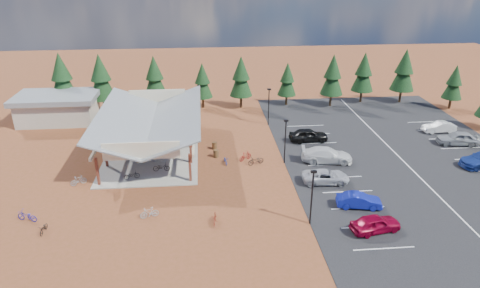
% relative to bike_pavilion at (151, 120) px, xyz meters
% --- Properties ---
extents(ground, '(140.00, 140.00, 0.00)m').
position_rel_bike_pavilion_xyz_m(ground, '(10.00, -7.00, -3.82)').
color(ground, brown).
rests_on(ground, ground).
extents(asphalt_lot, '(27.00, 44.00, 0.04)m').
position_rel_bike_pavilion_xyz_m(asphalt_lot, '(28.50, -4.00, -3.80)').
color(asphalt_lot, black).
rests_on(asphalt_lot, ground).
extents(concrete_pad, '(10.60, 18.60, 0.10)m').
position_rel_bike_pavilion_xyz_m(concrete_pad, '(0.00, 0.00, -3.77)').
color(concrete_pad, gray).
rests_on(concrete_pad, ground).
extents(bike_pavilion, '(11.65, 19.40, 4.97)m').
position_rel_bike_pavilion_xyz_m(bike_pavilion, '(0.00, 0.00, 0.00)').
color(bike_pavilion, '#572419').
rests_on(bike_pavilion, concrete_pad).
extents(outbuilding, '(11.00, 7.00, 3.90)m').
position_rel_bike_pavilion_xyz_m(outbuilding, '(-14.00, 11.00, -1.80)').
color(outbuilding, '#ADA593').
rests_on(outbuilding, ground).
extents(lamp_post_0, '(0.50, 0.25, 5.14)m').
position_rel_bike_pavilion_xyz_m(lamp_post_0, '(15.00, -17.00, -0.85)').
color(lamp_post_0, black).
rests_on(lamp_post_0, ground).
extents(lamp_post_1, '(0.50, 0.25, 5.14)m').
position_rel_bike_pavilion_xyz_m(lamp_post_1, '(15.00, -5.00, -0.85)').
color(lamp_post_1, black).
rests_on(lamp_post_1, ground).
extents(lamp_post_2, '(0.50, 0.25, 5.14)m').
position_rel_bike_pavilion_xyz_m(lamp_post_2, '(15.00, 7.00, -0.85)').
color(lamp_post_2, black).
rests_on(lamp_post_2, ground).
extents(trash_bin_0, '(0.60, 0.60, 0.90)m').
position_rel_bike_pavilion_xyz_m(trash_bin_0, '(7.43, -2.79, -3.37)').
color(trash_bin_0, '#4F351C').
rests_on(trash_bin_0, ground).
extents(trash_bin_1, '(0.60, 0.60, 0.90)m').
position_rel_bike_pavilion_xyz_m(trash_bin_1, '(7.35, -0.55, -3.37)').
color(trash_bin_1, '#4F351C').
rests_on(trash_bin_1, ground).
extents(pine_0, '(3.81, 3.81, 8.88)m').
position_rel_bike_pavilion_xyz_m(pine_0, '(-14.03, 14.86, 1.60)').
color(pine_0, '#382314').
rests_on(pine_0, ground).
extents(pine_1, '(3.74, 3.74, 8.70)m').
position_rel_bike_pavilion_xyz_m(pine_1, '(-8.43, 14.40, 1.49)').
color(pine_1, '#382314').
rests_on(pine_1, ground).
extents(pine_2, '(3.44, 3.44, 8.01)m').
position_rel_bike_pavilion_xyz_m(pine_2, '(-0.93, 15.86, 1.06)').
color(pine_2, '#382314').
rests_on(pine_2, ground).
extents(pine_3, '(2.97, 2.97, 6.91)m').
position_rel_bike_pavilion_xyz_m(pine_3, '(6.17, 15.22, 0.39)').
color(pine_3, '#382314').
rests_on(pine_3, ground).
extents(pine_4, '(3.40, 3.40, 7.92)m').
position_rel_bike_pavilion_xyz_m(pine_4, '(11.95, 14.74, 1.01)').
color(pine_4, '#382314').
rests_on(pine_4, ground).
extents(pine_5, '(2.86, 2.86, 6.65)m').
position_rel_bike_pavilion_xyz_m(pine_5, '(19.11, 15.41, 0.23)').
color(pine_5, '#382314').
rests_on(pine_5, ground).
extents(pine_6, '(3.45, 3.45, 8.03)m').
position_rel_bike_pavilion_xyz_m(pine_6, '(25.78, 14.20, 1.08)').
color(pine_6, '#382314').
rests_on(pine_6, ground).
extents(pine_7, '(3.40, 3.40, 7.92)m').
position_rel_bike_pavilion_xyz_m(pine_7, '(31.16, 15.68, 1.01)').
color(pine_7, '#382314').
rests_on(pine_7, ground).
extents(pine_8, '(3.65, 3.65, 8.51)m').
position_rel_bike_pavilion_xyz_m(pine_8, '(37.32, 15.02, 1.37)').
color(pine_8, '#382314').
rests_on(pine_8, ground).
extents(pine_13, '(2.89, 2.89, 6.73)m').
position_rel_bike_pavilion_xyz_m(pine_13, '(43.58, 11.39, 0.28)').
color(pine_13, '#382314').
rests_on(pine_13, ground).
extents(bike_0, '(1.69, 0.94, 0.84)m').
position_rel_bike_pavilion_xyz_m(bike_0, '(-1.46, -7.49, -3.30)').
color(bike_0, black).
rests_on(bike_0, concrete_pad).
extents(bike_1, '(1.54, 0.83, 0.89)m').
position_rel_bike_pavilion_xyz_m(bike_1, '(-1.30, -3.59, -3.28)').
color(bike_1, '#9EA0A7').
rests_on(bike_1, concrete_pad).
extents(bike_2, '(1.63, 0.86, 0.81)m').
position_rel_bike_pavilion_xyz_m(bike_2, '(-0.76, 1.06, -3.32)').
color(bike_2, '#20569A').
rests_on(bike_2, concrete_pad).
extents(bike_3, '(1.67, 0.62, 0.98)m').
position_rel_bike_pavilion_xyz_m(bike_3, '(-3.56, 4.89, -3.23)').
color(bike_3, maroon).
rests_on(bike_3, concrete_pad).
extents(bike_4, '(1.78, 0.63, 0.94)m').
position_rel_bike_pavilion_xyz_m(bike_4, '(1.46, -6.00, -3.26)').
color(bike_4, black).
rests_on(bike_4, concrete_pad).
extents(bike_5, '(1.85, 0.75, 1.08)m').
position_rel_bike_pavilion_xyz_m(bike_5, '(0.95, -3.80, -3.18)').
color(bike_5, '#95989D').
rests_on(bike_5, concrete_pad).
extents(bike_6, '(1.67, 0.74, 0.85)m').
position_rel_bike_pavilion_xyz_m(bike_6, '(0.93, 2.33, -3.30)').
color(bike_6, '#15219A').
rests_on(bike_6, concrete_pad).
extents(bike_7, '(1.60, 0.72, 0.93)m').
position_rel_bike_pavilion_xyz_m(bike_7, '(3.18, 4.33, -3.26)').
color(bike_7, maroon).
rests_on(bike_7, concrete_pad).
extents(bike_8, '(0.62, 1.55, 0.80)m').
position_rel_bike_pavilion_xyz_m(bike_8, '(-7.49, -16.28, -3.43)').
color(bike_8, black).
rests_on(bike_8, ground).
extents(bike_9, '(1.64, 1.21, 0.98)m').
position_rel_bike_pavilion_xyz_m(bike_9, '(-6.68, -8.11, -3.33)').
color(bike_9, gray).
rests_on(bike_9, ground).
extents(bike_10, '(2.03, 1.28, 1.01)m').
position_rel_bike_pavilion_xyz_m(bike_10, '(-9.48, -14.40, -3.32)').
color(bike_10, '#12159B').
rests_on(bike_10, ground).
extents(bike_11, '(0.68, 1.72, 1.01)m').
position_rel_bike_pavilion_xyz_m(bike_11, '(6.81, -16.23, -3.32)').
color(bike_11, maroon).
rests_on(bike_11, ground).
extents(bike_13, '(1.73, 0.92, 1.00)m').
position_rel_bike_pavilion_xyz_m(bike_13, '(1.08, -14.81, -3.32)').
color(bike_13, '#9B9EA3').
rests_on(bike_13, ground).
extents(bike_14, '(0.71, 1.57, 0.80)m').
position_rel_bike_pavilion_xyz_m(bike_14, '(8.44, -4.56, -3.42)').
color(bike_14, navy).
rests_on(bike_14, ground).
extents(bike_15, '(1.67, 1.39, 1.03)m').
position_rel_bike_pavilion_xyz_m(bike_15, '(10.72, -3.93, -3.31)').
color(bike_15, maroon).
rests_on(bike_15, ground).
extents(bike_16, '(2.00, 1.31, 0.99)m').
position_rel_bike_pavilion_xyz_m(bike_16, '(11.78, -5.13, -3.33)').
color(bike_16, black).
rests_on(bike_16, ground).
extents(car_0, '(4.55, 2.56, 1.46)m').
position_rel_bike_pavilion_xyz_m(car_0, '(20.15, -18.61, -3.05)').
color(car_0, maroon).
rests_on(car_0, asphalt_lot).
extents(car_1, '(4.27, 2.13, 1.34)m').
position_rel_bike_pavilion_xyz_m(car_1, '(20.08, -14.83, -3.11)').
color(car_1, '#121EA0').
rests_on(car_1, asphalt_lot).
extents(car_2, '(4.90, 2.47, 1.33)m').
position_rel_bike_pavilion_xyz_m(car_2, '(18.33, -9.93, -3.12)').
color(car_2, '#AEAFB6').
rests_on(car_2, asphalt_lot).
extents(car_3, '(5.94, 3.18, 1.64)m').
position_rel_bike_pavilion_xyz_m(car_3, '(19.77, -5.21, -2.97)').
color(car_3, silver).
rests_on(car_3, asphalt_lot).
extents(car_4, '(4.82, 2.01, 1.63)m').
position_rel_bike_pavilion_xyz_m(car_4, '(19.10, 0.76, -2.97)').
color(car_4, black).
rests_on(car_4, asphalt_lot).
extents(car_8, '(5.20, 2.85, 1.68)m').
position_rel_bike_pavilion_xyz_m(car_8, '(37.08, -1.93, -2.95)').
color(car_8, gray).
rests_on(car_8, asphalt_lot).
extents(car_9, '(4.26, 1.58, 1.39)m').
position_rel_bike_pavilion_xyz_m(car_9, '(36.90, 2.22, -3.09)').
color(car_9, silver).
rests_on(car_9, asphalt_lot).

